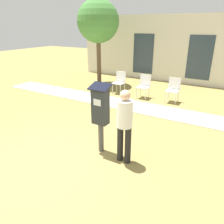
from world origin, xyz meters
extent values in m
plane|color=olive|center=(0.00, 0.00, 0.00)|extent=(40.00, 40.00, 0.00)
cube|color=beige|center=(0.00, 4.16, 0.01)|extent=(12.00, 1.10, 0.02)
cube|color=silver|center=(0.00, 8.45, 1.60)|extent=(10.00, 0.24, 3.20)
cube|color=#2D3D4C|center=(-1.40, 8.32, 1.30)|extent=(1.10, 0.02, 2.00)
cube|color=#2D3D4C|center=(1.40, 8.32, 1.30)|extent=(1.10, 0.02, 2.00)
cylinder|color=#4C4C4C|center=(0.69, 1.09, 0.35)|extent=(0.12, 0.12, 0.70)
cube|color=#23282D|center=(0.69, 1.09, 1.10)|extent=(0.34, 0.22, 0.80)
cube|color=silver|center=(0.69, 0.98, 1.22)|extent=(0.18, 0.01, 0.14)
cube|color=black|center=(0.69, 1.09, 1.53)|extent=(0.44, 0.31, 0.12)
cylinder|color=black|center=(1.24, 0.99, 0.41)|extent=(0.13, 0.13, 0.82)
cylinder|color=black|center=(1.42, 0.99, 0.41)|extent=(0.13, 0.13, 0.82)
cylinder|color=white|center=(1.33, 0.99, 1.09)|extent=(0.32, 0.32, 0.55)
sphere|color=#D8AD8C|center=(1.33, 0.99, 1.48)|extent=(0.21, 0.21, 0.21)
cylinder|color=white|center=(-1.37, 5.11, 0.21)|extent=(0.03, 0.03, 0.42)
cylinder|color=white|center=(-0.99, 5.11, 0.21)|extent=(0.03, 0.03, 0.42)
cylinder|color=white|center=(-1.37, 5.49, 0.21)|extent=(0.03, 0.03, 0.42)
cylinder|color=white|center=(-0.99, 5.49, 0.21)|extent=(0.03, 0.03, 0.42)
cube|color=white|center=(-1.18, 5.30, 0.44)|extent=(0.44, 0.44, 0.04)
cube|color=white|center=(-1.18, 5.51, 0.68)|extent=(0.44, 0.04, 0.44)
cylinder|color=white|center=(-0.23, 5.04, 0.21)|extent=(0.03, 0.03, 0.42)
cylinder|color=white|center=(0.15, 5.04, 0.21)|extent=(0.03, 0.03, 0.42)
cylinder|color=white|center=(-0.23, 5.42, 0.21)|extent=(0.03, 0.03, 0.42)
cylinder|color=white|center=(0.15, 5.42, 0.21)|extent=(0.03, 0.03, 0.42)
cube|color=white|center=(-0.04, 5.23, 0.44)|extent=(0.44, 0.44, 0.04)
cube|color=white|center=(-0.04, 5.43, 0.68)|extent=(0.44, 0.04, 0.44)
cylinder|color=white|center=(0.91, 5.11, 0.21)|extent=(0.03, 0.03, 0.42)
cylinder|color=white|center=(1.29, 5.11, 0.21)|extent=(0.03, 0.03, 0.42)
cylinder|color=white|center=(0.91, 5.49, 0.21)|extent=(0.03, 0.03, 0.42)
cylinder|color=white|center=(1.29, 5.49, 0.21)|extent=(0.03, 0.03, 0.42)
cube|color=white|center=(1.10, 5.30, 0.44)|extent=(0.44, 0.44, 0.04)
cube|color=white|center=(1.10, 5.50, 0.68)|extent=(0.44, 0.04, 0.44)
cylinder|color=brown|center=(-2.80, 6.26, 1.10)|extent=(0.20, 0.20, 2.20)
sphere|color=#47843D|center=(-2.80, 6.26, 2.87)|extent=(1.90, 1.90, 1.90)
camera|label=1|loc=(3.13, -2.55, 2.72)|focal=35.00mm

